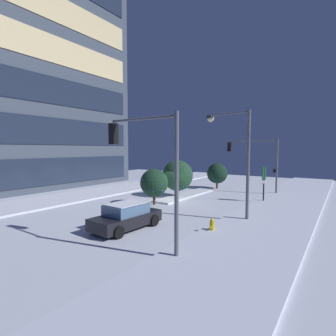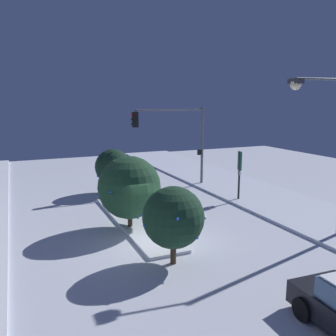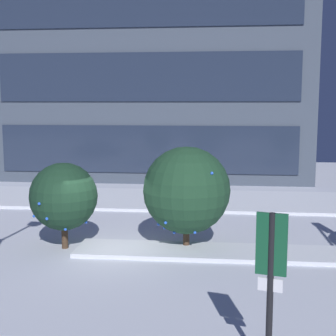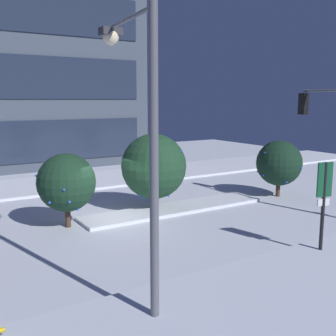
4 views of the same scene
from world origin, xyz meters
The scene contains 6 objects.
ground centered at (0.00, 0.00, 0.00)m, with size 52.00×52.00×0.00m, color silver.
curb_strip_far centered at (0.00, 8.69, 0.07)m, with size 52.00×5.20×0.14m, color silver.
median_strip centered at (3.44, 0.24, 0.07)m, with size 9.00×1.80×0.14m, color silver.
parking_info_sign centered at (4.59, -6.83, 1.96)m, with size 0.55×0.19×3.07m.
decorated_tree_median centered at (-1.57, 0.37, 1.81)m, with size 2.31×2.36×2.98m.
decorated_tree_right_of_median centered at (2.61, 0.73, 2.05)m, with size 2.96×2.96×3.53m.
Camera 3 is at (3.60, -15.13, 4.97)m, focal length 50.97 mm.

